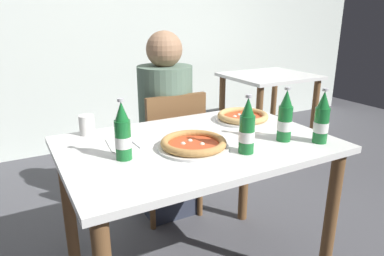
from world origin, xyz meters
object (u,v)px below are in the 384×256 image
at_px(dining_table_background, 268,91).
at_px(paper_cup, 87,125).
at_px(napkin_with_cutlery, 129,143).
at_px(beer_bottle_extra, 322,120).
at_px(pizza_margherita_near, 194,144).
at_px(pizza_marinara_far, 243,117).
at_px(diner_seated, 166,131).
at_px(dining_table_main, 197,165).
at_px(beer_bottle_right, 123,134).
at_px(chair_behind_table, 170,148).
at_px(beer_bottle_center, 285,119).
at_px(beer_bottle_left, 247,129).

xyz_separation_m(dining_table_background, paper_cup, (-1.93, -0.94, 0.21)).
bearing_deg(napkin_with_cutlery, beer_bottle_extra, -27.53).
relative_size(pizza_margherita_near, paper_cup, 3.22).
relative_size(pizza_marinara_far, napkin_with_cutlery, 1.49).
bearing_deg(diner_seated, napkin_with_cutlery, -128.34).
relative_size(dining_table_main, pizza_marinara_far, 4.08).
relative_size(dining_table_main, diner_seated, 0.99).
height_order(beer_bottle_right, paper_cup, beer_bottle_right).
relative_size(chair_behind_table, beer_bottle_extra, 3.44).
bearing_deg(dining_table_main, napkin_with_cutlery, 155.93).
bearing_deg(dining_table_main, pizza_margherita_near, -129.45).
distance_m(dining_table_main, pizza_margherita_near, 0.16).
bearing_deg(beer_bottle_center, dining_table_main, 153.65).
bearing_deg(diner_seated, paper_cup, -149.96).
height_order(beer_bottle_right, beer_bottle_extra, same).
bearing_deg(pizza_marinara_far, napkin_with_cutlery, -176.40).
distance_m(dining_table_background, pizza_margherita_near, 2.08).
height_order(pizza_marinara_far, beer_bottle_left, beer_bottle_left).
bearing_deg(chair_behind_table, beer_bottle_left, 88.76).
relative_size(diner_seated, beer_bottle_left, 4.89).
relative_size(pizza_margherita_near, beer_bottle_right, 1.24).
xyz_separation_m(beer_bottle_right, paper_cup, (-0.06, 0.37, -0.06)).
relative_size(beer_bottle_right, napkin_with_cutlery, 1.25).
distance_m(dining_table_background, napkin_with_cutlery, 2.14).
bearing_deg(beer_bottle_right, beer_bottle_center, -11.29).
height_order(diner_seated, beer_bottle_center, diner_seated).
height_order(napkin_with_cutlery, paper_cup, paper_cup).
xyz_separation_m(pizza_margherita_near, beer_bottle_extra, (0.54, -0.20, 0.08)).
bearing_deg(beer_bottle_left, beer_bottle_extra, -9.06).
xyz_separation_m(beer_bottle_center, paper_cup, (-0.77, 0.51, -0.06)).
bearing_deg(diner_seated, pizza_margherita_near, -105.37).
distance_m(dining_table_main, pizza_marinara_far, 0.43).
height_order(dining_table_main, dining_table_background, same).
relative_size(chair_behind_table, pizza_marinara_far, 2.89).
bearing_deg(beer_bottle_right, dining_table_main, 5.47).
height_order(pizza_margherita_near, pizza_marinara_far, same).
relative_size(dining_table_background, beer_bottle_center, 3.24).
relative_size(chair_behind_table, paper_cup, 8.95).
distance_m(dining_table_main, paper_cup, 0.56).
height_order(dining_table_main, chair_behind_table, chair_behind_table).
relative_size(beer_bottle_center, paper_cup, 2.60).
distance_m(chair_behind_table, dining_table_background, 1.53).
height_order(pizza_marinara_far, beer_bottle_center, beer_bottle_center).
height_order(beer_bottle_left, beer_bottle_extra, same).
xyz_separation_m(pizza_marinara_far, napkin_with_cutlery, (-0.66, -0.04, -0.02)).
xyz_separation_m(dining_table_main, dining_table_background, (1.52, 1.28, -0.04)).
distance_m(pizza_margherita_near, paper_cup, 0.54).
relative_size(dining_table_main, beer_bottle_right, 4.86).
height_order(beer_bottle_center, napkin_with_cutlery, beer_bottle_center).
bearing_deg(beer_bottle_extra, dining_table_main, 150.54).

